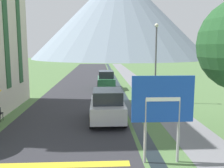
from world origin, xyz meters
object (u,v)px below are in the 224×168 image
object	(u,v)px
road_sign	(163,106)
parked_car_far	(106,80)
parked_car_near	(107,106)
streetlamp	(156,57)

from	to	relation	value
road_sign	parked_car_far	xyz separation A→B (m)	(-1.52, 16.32, -1.18)
parked_car_near	streetlamp	size ratio (longest dim) A/B	0.66
road_sign	parked_car_far	bearing A→B (deg)	95.32
road_sign	streetlamp	bearing A→B (deg)	78.70
road_sign	parked_car_near	bearing A→B (deg)	108.90
parked_car_near	road_sign	bearing A→B (deg)	-71.10
parked_car_far	streetlamp	world-z (taller)	streetlamp
road_sign	parked_car_far	distance (m)	16.44
parked_car_near	parked_car_far	distance (m)	11.20
parked_car_far	streetlamp	xyz separation A→B (m)	(3.47, -6.56, 2.50)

